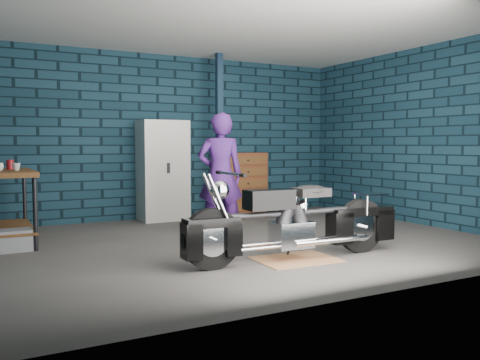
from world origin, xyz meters
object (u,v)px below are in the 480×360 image
Objects in this scene: storage_bin at (13,240)px; shop_stool at (290,210)px; motorcycle at (296,215)px; workbench at (8,207)px; person at (220,175)px; tool_chest at (242,184)px; locker at (163,171)px.

shop_stool reaches higher than storage_bin.
workbench is at bearing 139.47° from motorcycle.
person is at bearing 95.45° from motorcycle.
workbench is 3.93m from tool_chest.
tool_chest is at bearing 72.70° from motorcycle.
workbench is 0.86× the size of person.
tool_chest is (3.80, 0.98, 0.09)m from workbench.
person is (2.53, -0.77, 0.36)m from workbench.
locker is 1.49× the size of tool_chest.
person is 2.62m from storage_bin.
locker is at bearing 96.53° from motorcycle.
motorcycle is 3.58m from tool_chest.
motorcycle is 3.81× the size of shop_stool.
person is 1.02× the size of locker.
workbench is at bearing -165.52° from tool_chest.
locker is at bearing -63.41° from person.
workbench is at bearing 3.86° from person.
person is 1.26m from shop_stool.
motorcycle reaches higher than storage_bin.
tool_chest is 1.74m from shop_stool.
storage_bin is 0.37× the size of tool_chest.
storage_bin is 0.70× the size of shop_stool.
locker is 2.23m from shop_stool.
workbench is 2.67m from person.
storage_bin is (-2.62, 1.90, -0.35)m from motorcycle.
storage_bin is 0.25× the size of locker.
locker reaches higher than motorcycle.
workbench is 1.30× the size of tool_chest.
locker is at bearing 32.42° from storage_bin.
storage_bin is at bearing -158.60° from tool_chest.
storage_bin is 3.66m from shop_stool.
person is at bearing -16.96° from workbench.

